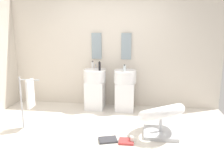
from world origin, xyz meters
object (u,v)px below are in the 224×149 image
Objects in this scene: lounge_chair at (161,115)px; towel_rack at (29,95)px; pedestal_sink_left at (95,88)px; coffee_mug at (133,139)px; soap_bottle_clear at (124,68)px; magazine_charcoal at (108,140)px; magazine_red at (126,141)px; soap_bottle_white at (93,65)px; soap_bottle_black at (100,66)px; pedestal_sink_right at (125,89)px.

lounge_chair is 1.15× the size of towel_rack.
pedestal_sink_left reaches higher than towel_rack.
coffee_mug is 0.71× the size of soap_bottle_clear.
coffee_mug reaches higher than magazine_charcoal.
magazine_red is 2.21× the size of coffee_mug.
magazine_charcoal is 2.75× the size of coffee_mug.
lounge_chair reaches higher than magazine_charcoal.
coffee_mug is at bearing -58.49° from soap_bottle_white.
towel_rack is at bearing -128.77° from pedestal_sink_left.
magazine_red is at bearing -171.90° from coffee_mug.
magazine_charcoal is at bearing -70.68° from pedestal_sink_left.
magazine_red is 1.17× the size of soap_bottle_black.
towel_rack is at bearing -178.59° from lounge_chair.
soap_bottle_clear is 0.89× the size of soap_bottle_white.
soap_bottle_white is (0.85, 1.31, 0.33)m from towel_rack.
soap_bottle_clear is (-0.01, -0.15, 0.47)m from pedestal_sink_right.
pedestal_sink_left is at bearing 180.00° from pedestal_sink_right.
towel_rack is 5.76× the size of soap_bottle_white.
pedestal_sink_right is at bearing 66.22° from magazine_charcoal.
coffee_mug is at bearing -143.15° from lounge_chair.
lounge_chair is at bearing -41.29° from soap_bottle_white.
coffee_mug is 1.80m from soap_bottle_black.
towel_rack is at bearing 151.38° from magazine_charcoal.
pedestal_sink_right is 6.70× the size of soap_bottle_clear.
lounge_chair is 4.71× the size of magazine_red.
soap_bottle_white is (-0.21, 0.24, -0.02)m from soap_bottle_black.
soap_bottle_black reaches higher than soap_bottle_clear.
soap_bottle_white is at bearing 168.48° from pedestal_sink_right.
coffee_mug is 0.53× the size of soap_bottle_black.
magazine_charcoal is (-0.16, -1.44, -0.45)m from pedestal_sink_right.
magazine_red is 1.58× the size of soap_bottle_clear.
towel_rack is (-2.28, -0.06, 0.28)m from lounge_chair.
soap_bottle_clear reaches higher than magazine_red.
lounge_chair is 5.53× the size of soap_bottle_black.
pedestal_sink_right is 1.53m from magazine_red.
soap_bottle_black is at bearing 174.20° from soap_bottle_clear.
towel_rack is 4.81× the size of soap_bottle_black.
pedestal_sink_right is 1.30m from lounge_chair.
magazine_charcoal is (1.43, -0.28, -0.60)m from towel_rack.
soap_bottle_black is 1.34× the size of soap_bottle_clear.
soap_bottle_black reaches higher than magazine_charcoal.
pedestal_sink_left is 1.00× the size of pedestal_sink_right.
pedestal_sink_left is at bearing 122.01° from coffee_mug.
coffee_mug is at bearing -80.81° from pedestal_sink_right.
pedestal_sink_left is 0.83m from soap_bottle_clear.
pedestal_sink_right reaches higher than towel_rack.
soap_bottle_white reaches higher than pedestal_sink_left.
lounge_chair is 1.32m from soap_bottle_clear.
pedestal_sink_right is 5.98× the size of soap_bottle_white.
pedestal_sink_right is at bearing 9.86° from soap_bottle_black.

